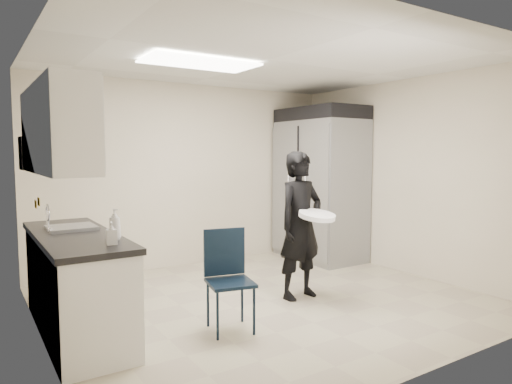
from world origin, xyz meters
TOP-DOWN VIEW (x-y plane):
  - floor at (0.00, 0.00)m, footprint 4.50×4.50m
  - ceiling at (0.00, 0.00)m, footprint 4.50×4.50m
  - back_wall at (0.00, 2.00)m, footprint 4.50×0.00m
  - left_wall at (-2.25, 0.00)m, footprint 0.00×4.00m
  - right_wall at (2.25, 0.00)m, footprint 0.00×4.00m
  - ceiling_panel at (-0.60, 0.40)m, footprint 1.20×0.60m
  - lower_counter at (-1.95, 0.20)m, footprint 0.60×1.90m
  - countertop at (-1.95, 0.20)m, footprint 0.64×1.95m
  - sink at (-1.93, 0.45)m, footprint 0.42×0.40m
  - faucet at (-2.13, 0.45)m, footprint 0.02×0.02m
  - upper_cabinets at (-2.08, 0.20)m, footprint 0.35×1.80m
  - towel_dispenser at (-2.14, 1.35)m, footprint 0.22×0.30m
  - notice_sticker_left at (-2.24, 0.10)m, footprint 0.00×0.12m
  - notice_sticker_right at (-2.24, 0.30)m, footprint 0.00×0.12m
  - commercial_fridge at (1.83, 1.27)m, footprint 0.80×1.35m
  - fridge_compressor at (1.83, 1.27)m, footprint 0.80×1.35m
  - folding_chair at (-0.76, -0.51)m, footprint 0.47×0.47m
  - man_tuxedo at (0.38, -0.09)m, footprint 0.64×0.46m
  - bucket_lid at (0.41, -0.33)m, footprint 0.43×0.43m
  - soap_bottle_a at (-1.73, -0.29)m, footprint 0.13×0.13m
  - soap_bottle_b at (-1.81, -0.48)m, footprint 0.09×0.10m

SIDE VIEW (x-z plane):
  - floor at x=0.00m, z-range 0.00..0.00m
  - lower_counter at x=-1.95m, z-range 0.00..0.86m
  - folding_chair at x=-0.76m, z-range 0.00..0.89m
  - man_tuxedo at x=0.38m, z-range 0.00..1.64m
  - sink at x=-1.93m, z-range 0.80..0.94m
  - countertop at x=-1.95m, z-range 0.86..0.91m
  - bucket_lid at x=0.41m, z-range 0.93..0.98m
  - soap_bottle_b at x=-1.81m, z-range 0.91..1.09m
  - faucet at x=-2.13m, z-range 0.90..1.14m
  - soap_bottle_a at x=-1.73m, z-range 0.91..1.17m
  - commercial_fridge at x=1.83m, z-range 0.00..2.10m
  - notice_sticker_right at x=-2.24m, z-range 1.15..1.21m
  - notice_sticker_left at x=-2.24m, z-range 1.19..1.25m
  - back_wall at x=0.00m, z-range -0.95..3.55m
  - left_wall at x=-2.25m, z-range -0.70..3.30m
  - right_wall at x=2.25m, z-range -0.70..3.30m
  - towel_dispenser at x=-2.14m, z-range 1.45..1.80m
  - upper_cabinets at x=-2.08m, z-range 1.45..2.20m
  - fridge_compressor at x=1.83m, z-range 2.10..2.30m
  - ceiling_panel at x=-0.60m, z-range 2.56..2.58m
  - ceiling at x=0.00m, z-range 2.60..2.60m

